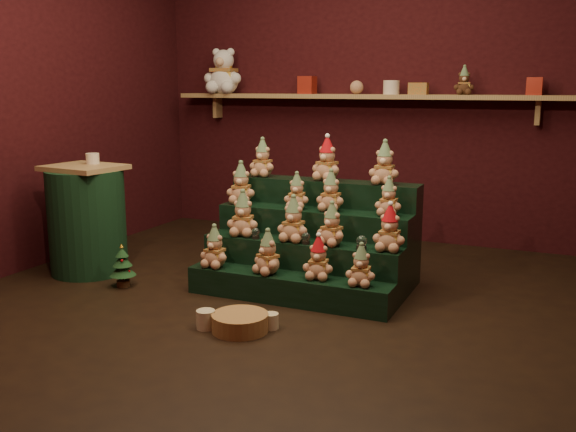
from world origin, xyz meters
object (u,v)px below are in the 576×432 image
at_px(snow_globe_a, 256,233).
at_px(white_bear, 224,65).
at_px(mug_left, 206,319).
at_px(riser_tier_front, 288,288).
at_px(mini_christmas_tree, 123,266).
at_px(mug_right, 271,321).
at_px(wicker_basket, 240,322).
at_px(snow_globe_b, 306,238).
at_px(side_table, 87,220).
at_px(brown_bear, 464,81).
at_px(snow_globe_c, 362,243).

distance_m(snow_globe_a, white_bear, 2.41).
bearing_deg(mug_left, riser_tier_front, 68.74).
distance_m(mini_christmas_tree, white_bear, 2.53).
xyz_separation_m(snow_globe_a, white_bear, (-1.20, 1.71, 1.19)).
xyz_separation_m(mug_right, wicker_basket, (-0.15, -0.11, 0.01)).
xyz_separation_m(snow_globe_b, side_table, (-1.72, -0.14, 0.00)).
bearing_deg(mini_christmas_tree, snow_globe_a, 21.04).
bearing_deg(side_table, mug_right, -9.87).
relative_size(mini_christmas_tree, brown_bear, 1.36).
relative_size(mug_left, white_bear, 0.21).
bearing_deg(brown_bear, mug_left, -124.58).
xyz_separation_m(mug_left, white_bear, (-1.27, 2.50, 1.53)).
bearing_deg(wicker_basket, mug_right, 35.69).
xyz_separation_m(side_table, brown_bear, (2.43, 1.86, 1.03)).
bearing_deg(mug_right, mini_christmas_tree, 167.10).
bearing_deg(mug_right, snow_globe_a, 123.29).
bearing_deg(brown_bear, white_bear, 167.32).
height_order(snow_globe_c, brown_bear, brown_bear).
bearing_deg(side_table, snow_globe_a, 11.76).
distance_m(riser_tier_front, wicker_basket, 0.58).
bearing_deg(snow_globe_a, brown_bear, 57.86).
bearing_deg(mini_christmas_tree, riser_tier_front, 8.50).
height_order(riser_tier_front, wicker_basket, riser_tier_front).
distance_m(wicker_basket, brown_bear, 2.93).
height_order(snow_globe_c, wicker_basket, snow_globe_c).
relative_size(white_bear, brown_bear, 2.33).
bearing_deg(snow_globe_b, mug_right, -86.08).
relative_size(riser_tier_front, snow_globe_b, 17.86).
height_order(snow_globe_a, mug_left, snow_globe_a).
bearing_deg(mug_right, snow_globe_c, 61.73).
height_order(mini_christmas_tree, white_bear, white_bear).
bearing_deg(snow_globe_a, wicker_basket, -69.95).
bearing_deg(mug_left, snow_globe_b, 68.95).
relative_size(wicker_basket, white_bear, 0.61).
bearing_deg(mug_left, brown_bear, 68.10).
relative_size(riser_tier_front, white_bear, 2.61).
bearing_deg(snow_globe_c, mug_left, -131.11).
bearing_deg(snow_globe_c, riser_tier_front, -160.20).
distance_m(snow_globe_c, side_table, 2.11).
relative_size(snow_globe_c, wicker_basket, 0.29).
xyz_separation_m(snow_globe_c, side_table, (-2.11, -0.14, -0.00)).
height_order(side_table, mug_left, side_table).
distance_m(side_table, wicker_basket, 1.76).
distance_m(side_table, mug_right, 1.87).
bearing_deg(riser_tier_front, side_table, 179.36).
bearing_deg(mini_christmas_tree, mug_left, -25.42).
xyz_separation_m(riser_tier_front, side_table, (-1.66, 0.02, 0.31)).
height_order(white_bear, brown_bear, white_bear).
distance_m(snow_globe_b, wicker_basket, 0.83).
height_order(mug_left, brown_bear, brown_bear).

